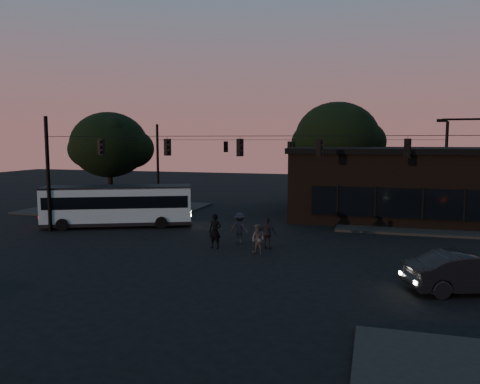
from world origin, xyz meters
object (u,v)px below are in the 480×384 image
(pedestrian_c, at_px, (267,233))
(pedestrian_d, at_px, (240,228))
(car, at_px, (468,272))
(pedestrian_b, at_px, (258,239))
(building, at_px, (396,183))
(pedestrian_a, at_px, (215,231))
(bus, at_px, (118,204))

(pedestrian_c, xyz_separation_m, pedestrian_d, (-1.84, 0.85, 0.02))
(car, bearing_deg, pedestrian_b, 47.33)
(building, bearing_deg, car, -83.39)
(building, distance_m, pedestrian_a, 16.94)
(building, relative_size, pedestrian_b, 9.78)
(pedestrian_a, bearing_deg, pedestrian_c, 16.56)
(pedestrian_b, bearing_deg, car, 2.22)
(pedestrian_c, bearing_deg, pedestrian_b, 92.48)
(car, xyz_separation_m, pedestrian_c, (-9.23, 5.01, 0.08))
(pedestrian_b, height_order, pedestrian_c, pedestrian_c)
(building, height_order, pedestrian_d, building)
(car, relative_size, pedestrian_a, 2.52)
(bus, bearing_deg, car, -46.08)
(building, bearing_deg, pedestrian_b, -117.44)
(bus, distance_m, pedestrian_d, 10.03)
(building, relative_size, car, 3.17)
(car, bearing_deg, pedestrian_d, 41.08)
(pedestrian_a, bearing_deg, bus, 156.94)
(pedestrian_a, relative_size, pedestrian_b, 1.22)
(pedestrian_a, relative_size, pedestrian_d, 1.07)
(bus, distance_m, car, 22.43)
(bus, bearing_deg, pedestrian_b, -47.07)
(pedestrian_a, height_order, pedestrian_b, pedestrian_a)
(building, relative_size, bus, 1.52)
(building, relative_size, pedestrian_d, 8.56)
(bus, bearing_deg, pedestrian_a, -49.99)
(bus, height_order, pedestrian_d, bus)
(car, relative_size, pedestrian_b, 3.08)
(building, xyz_separation_m, pedestrian_c, (-7.15, -12.94, -1.83))
(pedestrian_a, height_order, pedestrian_d, pedestrian_a)
(pedestrian_d, bearing_deg, pedestrian_c, 161.67)
(pedestrian_d, bearing_deg, pedestrian_a, 63.30)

